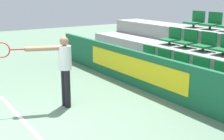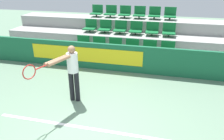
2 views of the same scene
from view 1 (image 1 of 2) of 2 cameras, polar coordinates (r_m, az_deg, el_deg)
name	(u,v)px [view 1 (image 1 of 2)]	position (r m, az deg, el deg)	size (l,w,h in m)	color
ground_plane	(14,135)	(5.92, -17.57, -11.19)	(30.00, 30.00, 0.00)	slate
court_baseline	(32,130)	(6.00, -14.44, -10.56)	(4.49, 0.08, 0.01)	white
barrier_wall	(164,78)	(7.45, 9.48, -1.49)	(10.62, 0.14, 0.96)	#19603D
bleacher_tier_front	(182,85)	(7.89, 12.69, -2.66)	(10.22, 1.00, 0.46)	#9E9E99
bleacher_tier_middle	(210,70)	(8.55, 17.45, -0.08)	(10.22, 1.00, 0.91)	#9E9E99
stadium_chair_0	(145,56)	(9.01, 6.09, 2.58)	(0.49, 0.46, 0.50)	#333333
stadium_chair_1	(160,60)	(8.53, 8.81, 1.83)	(0.49, 0.46, 0.50)	#333333
stadium_chair_2	(177,64)	(8.08, 11.85, 0.99)	(0.49, 0.46, 0.50)	#333333
stadium_chair_3	(197,70)	(7.65, 15.24, 0.05)	(0.49, 0.46, 0.50)	#333333
stadium_chair_4	(219,76)	(7.26, 19.00, -0.99)	(0.49, 0.46, 0.50)	#333333
stadium_chair_6	(171,37)	(9.59, 10.82, 5.87)	(0.49, 0.46, 0.50)	#333333
stadium_chair_7	(187,40)	(9.14, 13.61, 5.33)	(0.49, 0.46, 0.50)	#333333
stadium_chair_8	(205,43)	(8.72, 16.68, 4.71)	(0.49, 0.46, 0.50)	#333333
stadium_chair_12	(195,20)	(10.25, 15.01, 8.74)	(0.49, 0.46, 0.50)	#333333
stadium_chair_13	(212,22)	(9.83, 17.82, 8.33)	(0.49, 0.46, 0.50)	#333333
tennis_player	(61,65)	(6.74, -9.38, 0.92)	(0.65, 1.48, 1.55)	black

